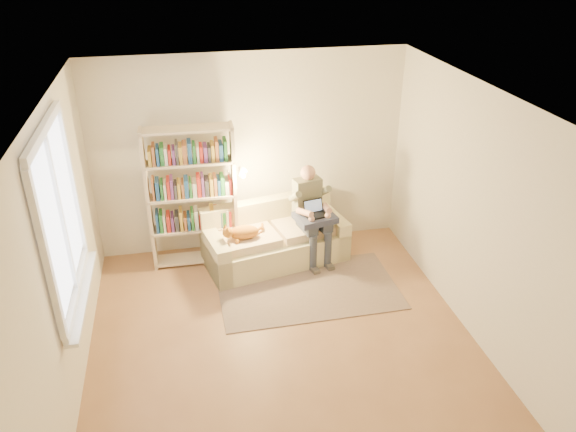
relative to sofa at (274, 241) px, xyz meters
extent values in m
plane|color=#8D6140|center=(-0.21, -1.74, -0.28)|extent=(4.50, 4.50, 0.00)
cube|color=white|center=(-0.21, -1.74, 2.32)|extent=(4.00, 4.50, 0.02)
cube|color=silver|center=(-2.21, -1.74, 1.02)|extent=(0.02, 4.50, 2.60)
cube|color=silver|center=(1.79, -1.74, 1.02)|extent=(0.02, 4.50, 2.60)
cube|color=silver|center=(-0.21, 0.51, 1.02)|extent=(4.00, 0.02, 2.60)
cube|color=silver|center=(-0.21, -3.99, 1.02)|extent=(4.00, 0.02, 2.60)
plane|color=white|center=(-2.18, -1.54, 1.37)|extent=(0.00, 1.50, 1.50)
cube|color=white|center=(-2.17, -1.54, 2.16)|extent=(0.05, 1.50, 0.08)
cube|color=white|center=(-2.17, -1.54, 0.58)|extent=(0.05, 1.50, 0.08)
cube|color=white|center=(-2.17, -1.54, 1.37)|extent=(0.04, 0.05, 1.50)
cube|color=white|center=(-2.13, -1.54, 0.53)|extent=(0.12, 1.52, 0.04)
cube|color=beige|center=(0.01, -0.04, -0.09)|extent=(1.92, 1.16, 0.38)
cube|color=beige|center=(-0.06, 0.27, 0.29)|extent=(1.79, 0.55, 0.38)
cube|color=beige|center=(-0.78, -0.20, -0.01)|extent=(0.34, 0.82, 0.54)
cube|color=beige|center=(0.79, 0.13, -0.01)|extent=(0.34, 0.82, 0.54)
cube|color=beige|center=(-0.38, -0.16, 0.15)|extent=(0.85, 0.68, 0.11)
cube|color=beige|center=(0.41, 0.00, 0.15)|extent=(0.85, 0.68, 0.11)
cube|color=gray|center=(0.44, 0.07, 0.57)|extent=(0.38, 0.26, 0.47)
sphere|color=tan|center=(0.45, 0.06, 0.90)|extent=(0.19, 0.19, 0.19)
cube|color=#343A49|center=(0.39, -0.17, 0.28)|extent=(0.22, 0.41, 0.15)
cube|color=#343A49|center=(0.59, -0.12, 0.28)|extent=(0.22, 0.41, 0.15)
cylinder|color=#343A49|center=(0.43, -0.35, -0.03)|extent=(0.10, 0.10, 0.50)
cylinder|color=#343A49|center=(0.63, -0.31, -0.03)|extent=(0.10, 0.10, 0.50)
ellipsoid|color=orange|center=(-0.37, -0.19, 0.29)|extent=(0.41, 0.27, 0.17)
sphere|color=orange|center=(-0.57, -0.27, 0.35)|extent=(0.13, 0.13, 0.13)
cylinder|color=orange|center=(-0.19, -0.11, 0.26)|extent=(0.19, 0.07, 0.05)
cube|color=#2B314C|center=(0.43, -0.17, 0.37)|extent=(0.55, 0.48, 0.08)
cube|color=black|center=(0.44, -0.20, 0.42)|extent=(0.29, 0.23, 0.02)
cube|color=black|center=(0.42, -0.10, 0.51)|extent=(0.26, 0.11, 0.17)
plane|color=#8CA5CC|center=(0.42, -0.10, 0.51)|extent=(0.24, 0.11, 0.23)
cube|color=beige|center=(-1.53, 0.17, 0.64)|extent=(0.04, 0.28, 1.83)
cube|color=beige|center=(-0.47, 0.16, 0.64)|extent=(0.04, 0.28, 1.83)
cube|color=beige|center=(-1.00, 0.16, -0.23)|extent=(1.09, 0.29, 0.03)
cube|color=beige|center=(-1.00, 0.16, 0.22)|extent=(1.09, 0.29, 0.03)
cube|color=beige|center=(-1.00, 0.16, 0.67)|extent=(1.09, 0.29, 0.03)
cube|color=beige|center=(-1.00, 0.16, 1.11)|extent=(1.09, 0.29, 0.03)
cube|color=beige|center=(-1.00, 0.16, 1.53)|extent=(1.09, 0.29, 0.03)
cube|color=silver|center=(-1.00, 0.16, 0.34)|extent=(0.93, 0.23, 0.22)
cube|color=#B2261E|center=(-1.00, 0.16, 0.79)|extent=(0.93, 0.23, 0.22)
cube|color=#66337F|center=(-1.00, 0.16, 1.24)|extent=(0.93, 0.23, 0.22)
cylinder|color=white|center=(-0.55, 0.16, 0.70)|extent=(0.10, 0.10, 0.04)
cone|color=white|center=(-0.40, 0.04, 0.98)|extent=(0.12, 0.15, 0.15)
cube|color=#7F685C|center=(0.27, -0.77, -0.27)|extent=(2.15, 1.28, 0.01)
camera|label=1|loc=(-1.10, -6.21, 3.64)|focal=35.00mm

